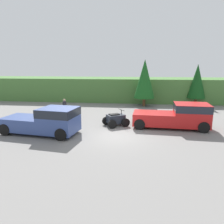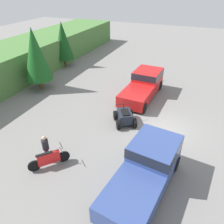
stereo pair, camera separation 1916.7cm
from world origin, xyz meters
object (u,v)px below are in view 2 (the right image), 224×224
object	(u,v)px
pickup_truck_second	(147,167)
traffic_cone	(160,78)
rider_person	(46,148)
quad_atv	(125,117)
dirt_bike	(49,159)
pickup_truck_red	(144,84)

from	to	relation	value
pickup_truck_second	traffic_cone	xyz separation A→B (m)	(13.01, 1.93, -0.76)
traffic_cone	rider_person	bearing A→B (deg)	165.65
pickup_truck_second	quad_atv	bearing A→B (deg)	38.76
pickup_truck_second	quad_atv	size ratio (longest dim) A/B	2.47
quad_atv	rider_person	size ratio (longest dim) A/B	1.34
dirt_bike	rider_person	size ratio (longest dim) A/B	1.04
pickup_truck_second	dirt_bike	bearing A→B (deg)	107.64
pickup_truck_red	pickup_truck_second	xyz separation A→B (m)	(-9.34, -2.68, -0.00)
traffic_cone	pickup_truck_second	bearing A→B (deg)	-171.58
pickup_truck_red	quad_atv	size ratio (longest dim) A/B	2.55
pickup_truck_second	traffic_cone	distance (m)	13.17
rider_person	traffic_cone	xyz separation A→B (m)	(13.58, -3.47, -0.66)
pickup_truck_red	pickup_truck_second	bearing A→B (deg)	-160.42
pickup_truck_red	dirt_bike	distance (m)	10.49
quad_atv	traffic_cone	size ratio (longest dim) A/B	4.12
quad_atv	rider_person	distance (m)	5.79
pickup_truck_red	traffic_cone	world-z (taller)	pickup_truck_red
pickup_truck_red	traffic_cone	size ratio (longest dim) A/B	10.48
dirt_bike	traffic_cone	world-z (taller)	dirt_bike
pickup_truck_red	quad_atv	xyz separation A→B (m)	(-4.80, 0.02, -0.50)
traffic_cone	quad_atv	bearing A→B (deg)	174.75
pickup_truck_red	dirt_bike	world-z (taller)	pickup_truck_red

